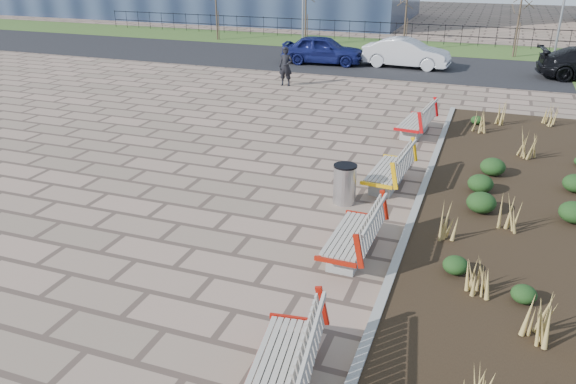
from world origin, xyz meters
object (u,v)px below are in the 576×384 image
(bench_d, at_px, (415,119))
(litter_bin, at_px, (345,184))
(bench_b, at_px, (351,233))
(bench_c, at_px, (388,168))
(pedestrian, at_px, (286,67))
(car_blue, at_px, (323,50))
(bench_a, at_px, (279,360))
(lamp_east, at_px, (564,1))
(car_silver, at_px, (406,53))

(bench_d, height_order, litter_bin, bench_d)
(bench_b, height_order, bench_c, same)
(litter_bin, distance_m, pedestrian, 12.31)
(bench_c, xyz_separation_m, litter_bin, (-0.75, -1.33, -0.04))
(bench_d, distance_m, car_blue, 12.12)
(bench_d, relative_size, car_blue, 0.50)
(bench_a, distance_m, lamp_east, 27.99)
(bench_c, xyz_separation_m, lamp_east, (5.00, 19.86, 2.54))
(pedestrian, height_order, lamp_east, lamp_east)
(bench_a, height_order, bench_c, same)
(bench_b, distance_m, lamp_east, 24.22)
(lamp_east, bearing_deg, bench_b, -101.98)
(car_blue, bearing_deg, litter_bin, -166.53)
(bench_b, bearing_deg, bench_c, 91.25)
(bench_a, distance_m, car_blue, 23.34)
(bench_d, distance_m, lamp_east, 16.31)
(bench_b, height_order, pedestrian, pedestrian)
(bench_a, distance_m, litter_bin, 6.27)
(litter_bin, relative_size, car_blue, 0.22)
(litter_bin, height_order, pedestrian, pedestrian)
(lamp_east, bearing_deg, bench_c, -104.13)
(car_silver, bearing_deg, litter_bin, -171.79)
(bench_d, bearing_deg, litter_bin, -91.16)
(bench_b, distance_m, car_silver, 19.27)
(bench_a, xyz_separation_m, litter_bin, (-0.75, 6.23, -0.04))
(bench_a, height_order, bench_b, same)
(bench_a, height_order, car_blue, car_blue)
(litter_bin, bearing_deg, car_blue, 108.63)
(pedestrian, bearing_deg, bench_d, -42.38)
(bench_a, height_order, pedestrian, pedestrian)
(car_silver, bearing_deg, lamp_east, -54.29)
(bench_b, height_order, car_silver, car_silver)
(car_blue, bearing_deg, bench_a, -169.66)
(bench_d, xyz_separation_m, car_silver, (-2.06, 10.91, 0.22))
(bench_b, bearing_deg, litter_bin, 108.91)
(bench_a, bearing_deg, car_blue, 97.81)
(bench_a, distance_m, pedestrian, 18.33)
(car_blue, relative_size, lamp_east, 0.70)
(bench_d, bearing_deg, bench_c, -83.84)
(bench_a, height_order, bench_d, same)
(car_blue, bearing_deg, bench_c, -162.49)
(bench_b, height_order, car_blue, car_blue)
(pedestrian, distance_m, lamp_east, 15.39)
(bench_a, bearing_deg, pedestrian, 102.43)
(bench_b, xyz_separation_m, car_blue, (-6.24, 18.63, 0.23))
(bench_d, bearing_deg, lamp_east, 78.08)
(bench_a, height_order, lamp_east, lamp_east)
(car_blue, bearing_deg, bench_b, -166.65)
(bench_c, height_order, lamp_east, lamp_east)
(bench_b, distance_m, pedestrian, 14.77)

